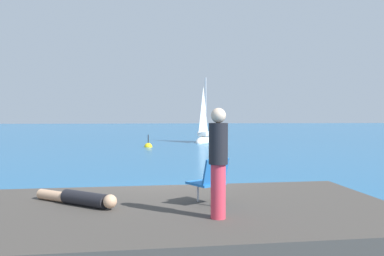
{
  "coord_description": "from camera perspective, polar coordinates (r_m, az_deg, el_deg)",
  "views": [
    {
      "loc": [
        0.0,
        -9.76,
        2.3
      ],
      "look_at": [
        2.22,
        16.55,
        1.31
      ],
      "focal_mm": 36.48,
      "sensor_mm": 36.0,
      "label": 1
    }
  ],
  "objects": [
    {
      "name": "ground_plane",
      "position": [
        10.03,
        -4.78,
        -11.11
      ],
      "size": [
        160.0,
        160.0,
        0.0
      ],
      "primitive_type": "plane",
      "color": "#236093"
    },
    {
      "name": "shore_ledge",
      "position": [
        6.65,
        -3.36,
        -14.63
      ],
      "size": [
        7.81,
        4.34,
        0.76
      ],
      "primitive_type": "cube",
      "rotation": [
        0.0,
        0.0,
        0.06
      ],
      "color": "#423D38",
      "rests_on": "ground"
    },
    {
      "name": "boulder_seaward",
      "position": [
        9.83,
        16.4,
        -11.48
      ],
      "size": [
        0.99,
        0.88,
        0.66
      ],
      "primitive_type": "cube",
      "rotation": [
        -0.18,
        -0.11,
        0.19
      ],
      "color": "#40403B",
      "rests_on": "ground"
    },
    {
      "name": "boulder_inland",
      "position": [
        9.11,
        -16.91,
        -12.57
      ],
      "size": [
        1.04,
        1.19,
        0.71
      ],
      "primitive_type": "cube",
      "rotation": [
        0.11,
        0.1,
        1.84
      ],
      "color": "#3F422F",
      "rests_on": "ground"
    },
    {
      "name": "sailboat_near",
      "position": [
        31.06,
        1.82,
        -1.53
      ],
      "size": [
        2.25,
        3.13,
        5.69
      ],
      "rotation": [
        0.0,
        0.0,
        1.11
      ],
      "color": "white",
      "rests_on": "ground"
    },
    {
      "name": "person_sunbather",
      "position": [
        6.91,
        -16.16,
        -9.84
      ],
      "size": [
        1.51,
        1.13,
        0.25
      ],
      "rotation": [
        0.0,
        0.0,
        2.53
      ],
      "color": "black",
      "rests_on": "shore_ledge"
    },
    {
      "name": "person_standing",
      "position": [
        5.72,
        3.85,
        -4.65
      ],
      "size": [
        0.28,
        0.28,
        1.62
      ],
      "rotation": [
        0.0,
        0.0,
        1.26
      ],
      "color": "#DB384C",
      "rests_on": "shore_ledge"
    },
    {
      "name": "beach_chair",
      "position": [
        6.61,
        2.64,
        -7.42
      ],
      "size": [
        0.73,
        0.76,
        0.8
      ],
      "rotation": [
        0.0,
        0.0,
        2.14
      ],
      "color": "blue",
      "rests_on": "shore_ledge"
    },
    {
      "name": "marker_buoy",
      "position": [
        26.86,
        -6.42,
        -2.76
      ],
      "size": [
        0.56,
        0.56,
        1.13
      ],
      "color": "yellow",
      "rests_on": "ground"
    }
  ]
}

